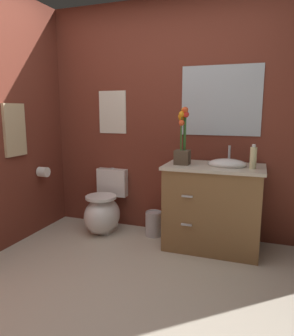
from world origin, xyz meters
TOP-DOWN VIEW (x-y plane):
  - ground_plane at (0.00, 0.00)m, footprint 9.13×9.13m
  - wall_back at (0.20, 1.56)m, footprint 4.26×0.05m
  - toilet at (-0.66, 1.27)m, footprint 0.38×0.59m
  - vanity_cabinet at (0.55, 1.24)m, footprint 0.94×0.56m
  - flower_vase at (0.25, 1.19)m, footprint 0.14×0.14m
  - soap_bottle at (0.90, 1.18)m, footprint 0.06×0.06m
  - trash_bin at (-0.09, 1.33)m, footprint 0.18×0.18m
  - wall_poster at (-0.66, 1.53)m, footprint 0.33×0.01m
  - wall_mirror at (0.55, 1.53)m, footprint 0.80×0.01m
  - hanging_towel at (-1.35, 0.74)m, footprint 0.03×0.28m
  - toilet_paper_roll at (-1.30, 1.07)m, footprint 0.11×0.11m

SIDE VIEW (x-z plane):
  - ground_plane at x=0.00m, z-range 0.00..0.00m
  - trash_bin at x=-0.09m, z-range 0.00..0.27m
  - toilet at x=-0.66m, z-range -0.10..0.59m
  - vanity_cabinet at x=0.55m, z-range -0.08..0.94m
  - toilet_paper_roll at x=-1.30m, z-range 0.62..0.74m
  - soap_bottle at x=0.90m, z-range 0.83..1.05m
  - flower_vase at x=0.25m, z-range 0.77..1.32m
  - hanging_towel at x=-1.35m, z-range 0.90..1.42m
  - wall_back at x=0.20m, z-range 0.00..2.50m
  - wall_poster at x=-0.66m, z-range 1.09..1.57m
  - wall_mirror at x=0.55m, z-range 1.10..1.80m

